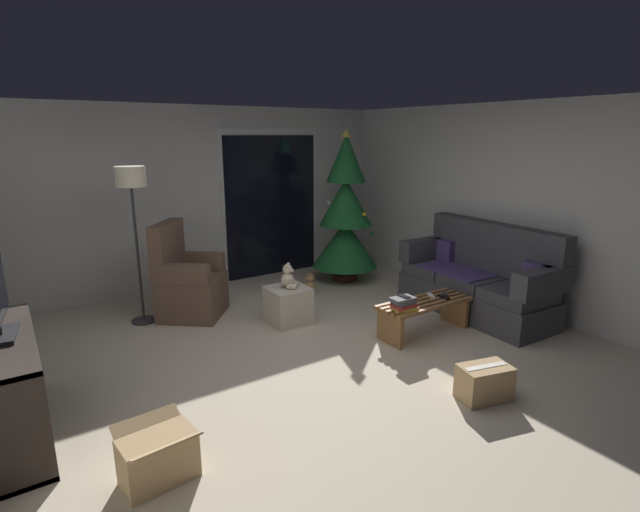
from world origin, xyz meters
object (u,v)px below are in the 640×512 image
cell_phone (404,296)px  cardboard_box_taped_mid_floor (484,382)px  remote_silver (410,302)px  floor_lamp (132,192)px  ottoman (288,305)px  remote_graphite (445,294)px  christmas_tree (346,216)px  media_shelf (5,395)px  cardboard_box_open_near_shelf (158,457)px  book_stack (404,304)px  remote_black (444,297)px  couch (479,280)px  teddy_bear_honey_by_tree (309,285)px  remote_white (431,296)px  teddy_bear_cream (288,278)px  coffee_table (424,312)px  armchair (187,283)px

cell_phone → cardboard_box_taped_mid_floor: cell_phone is taller
remote_silver → floor_lamp: size_ratio=0.09×
remote_silver → ottoman: bearing=14.6°
remote_graphite → floor_lamp: size_ratio=0.09×
christmas_tree → media_shelf: christmas_tree is taller
media_shelf → cardboard_box_open_near_shelf: 1.26m
book_stack → cardboard_box_taped_mid_floor: 1.21m
cardboard_box_taped_mid_floor → media_shelf: bearing=155.4°
remote_black → christmas_tree: (0.22, 2.11, 0.58)m
couch → teddy_bear_honey_by_tree: 2.20m
remote_white → remote_black: same height
remote_graphite → teddy_bear_honey_by_tree: remote_graphite is taller
remote_white → cardboard_box_open_near_shelf: remote_white is taller
remote_black → cell_phone: size_ratio=1.08×
cell_phone → media_shelf: (-3.45, 0.32, -0.15)m
ottoman → book_stack: bearing=-59.3°
remote_black → teddy_bear_honey_by_tree: remote_black is taller
christmas_tree → ottoman: 1.97m
floor_lamp → teddy_bear_cream: floor_lamp is taller
teddy_bear_honey_by_tree → coffee_table: bearing=-80.3°
remote_white → cardboard_box_taped_mid_floor: size_ratio=0.33×
floor_lamp → media_shelf: size_ratio=1.27×
couch → remote_silver: 1.22m
remote_white → media_shelf: size_ratio=0.11×
remote_black → book_stack: 0.63m
remote_graphite → cell_phone: (-0.71, -0.09, 0.13)m
couch → armchair: (-2.98, 1.84, 0.00)m
media_shelf → ottoman: media_shelf is taller
teddy_bear_cream → teddy_bear_honey_by_tree: (0.75, 0.75, -0.42)m
remote_black → cell_phone: bearing=8.2°
couch → floor_lamp: bearing=150.9°
coffee_table → couch: bearing=6.3°
remote_black → cardboard_box_taped_mid_floor: bearing=62.6°
ottoman → teddy_bear_honey_by_tree: size_ratio=1.54×
coffee_table → cell_phone: bearing=-171.4°
armchair → cell_phone: bearing=-51.7°
cell_phone → remote_black: bearing=1.3°
teddy_bear_honey_by_tree → armchair: bearing=176.0°
remote_graphite → christmas_tree: (0.12, 2.04, 0.58)m
cell_phone → couch: bearing=6.7°
remote_graphite → remote_black: size_ratio=1.00×
couch → cardboard_box_open_near_shelf: size_ratio=4.14×
remote_white → teddy_bear_honey_by_tree: remote_white is taller
remote_white → christmas_tree: (0.31, 2.00, 0.58)m
remote_black → cell_phone: (-0.61, -0.02, 0.13)m
couch → cardboard_box_taped_mid_floor: bearing=-139.8°
teddy_bear_cream → cardboard_box_taped_mid_floor: 2.40m
couch → media_shelf: size_ratio=1.41×
remote_black → floor_lamp: 3.60m
media_shelf → remote_silver: bearing=-3.6°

